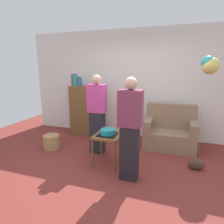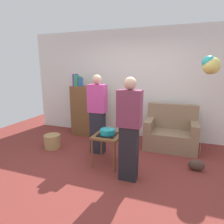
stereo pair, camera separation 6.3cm
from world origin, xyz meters
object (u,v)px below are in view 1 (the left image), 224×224
at_px(birthday_cake, 108,132).
at_px(person_blowing_candles, 97,114).
at_px(person_holding_cake, 130,129).
at_px(balloon_bunch, 210,65).
at_px(bookshelf, 86,110).
at_px(handbag, 196,164).
at_px(side_table, 108,139).
at_px(couch, 170,133).
at_px(wicker_basket, 52,142).

bearing_deg(birthday_cake, person_blowing_candles, 131.04).
distance_m(person_holding_cake, balloon_bunch, 1.96).
height_order(bookshelf, handbag, bookshelf).
relative_size(birthday_cake, person_blowing_candles, 0.20).
xyz_separation_m(handbag, balloon_bunch, (0.12, 0.58, 1.71)).
bearing_deg(birthday_cake, side_table, 14.08).
bearing_deg(side_table, person_blowing_candles, 131.04).
relative_size(side_table, person_holding_cake, 0.36).
bearing_deg(couch, birthday_cake, -130.82).
relative_size(side_table, wicker_basket, 1.62).
relative_size(couch, wicker_basket, 3.06).
height_order(bookshelf, birthday_cake, bookshelf).
distance_m(side_table, handbag, 1.62).
bearing_deg(bookshelf, wicker_basket, -107.81).
distance_m(wicker_basket, handbag, 2.98).
xyz_separation_m(side_table, person_blowing_candles, (-0.38, 0.44, 0.34)).
distance_m(couch, person_holding_cake, 1.70).
xyz_separation_m(person_blowing_candles, wicker_basket, (-1.07, -0.12, -0.68)).
distance_m(handbag, balloon_bunch, 1.81).
height_order(couch, wicker_basket, couch).
distance_m(bookshelf, person_holding_cake, 2.32).
relative_size(bookshelf, handbag, 5.75).
distance_m(couch, balloon_bunch, 1.62).
height_order(bookshelf, side_table, bookshelf).
bearing_deg(person_blowing_candles, wicker_basket, -174.58).
height_order(person_blowing_candles, handbag, person_blowing_candles).
xyz_separation_m(person_holding_cake, balloon_bunch, (1.18, 1.22, 0.98)).
height_order(person_holding_cake, wicker_basket, person_holding_cake).
xyz_separation_m(person_holding_cake, handbag, (1.06, 0.64, -0.73)).
relative_size(couch, birthday_cake, 3.44).
bearing_deg(birthday_cake, person_holding_cake, -33.06).
xyz_separation_m(person_blowing_candles, handbag, (1.92, -0.11, -0.73)).
relative_size(bookshelf, wicker_basket, 4.47).
bearing_deg(person_blowing_candles, couch, 27.49).
distance_m(wicker_basket, balloon_bunch, 3.57).
relative_size(side_table, person_blowing_candles, 0.36).
distance_m(couch, handbag, 1.04).
height_order(couch, side_table, couch).
bearing_deg(handbag, person_blowing_candles, 176.64).
xyz_separation_m(couch, wicker_basket, (-2.50, -0.90, -0.19)).
bearing_deg(handbag, person_holding_cake, -149.01).
relative_size(bookshelf, person_holding_cake, 0.99).
distance_m(person_blowing_candles, handbag, 2.06).
height_order(wicker_basket, handbag, wicker_basket).
height_order(bookshelf, person_blowing_candles, person_blowing_candles).
xyz_separation_m(bookshelf, person_blowing_candles, (0.72, -0.95, 0.16)).
height_order(birthday_cake, wicker_basket, birthday_cake).
height_order(couch, bookshelf, bookshelf).
bearing_deg(bookshelf, side_table, -51.41).
bearing_deg(person_holding_cake, wicker_basket, -8.03).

